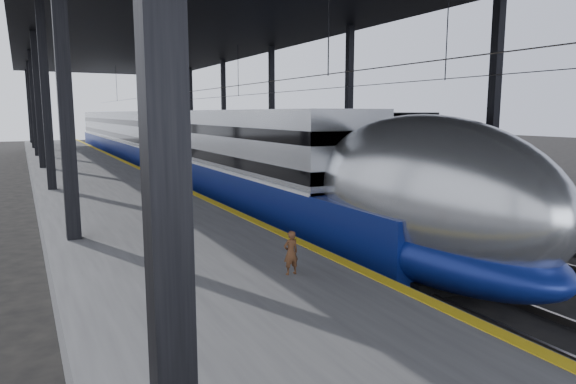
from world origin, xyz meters
TOP-DOWN VIEW (x-y plane):
  - ground at (0.00, 0.00)m, footprint 160.00×160.00m
  - platform at (-3.50, 20.00)m, footprint 6.00×80.00m
  - yellow_strip at (-0.70, 20.00)m, footprint 0.30×80.00m
  - rails at (4.50, 20.00)m, footprint 6.52×80.00m
  - canopy at (1.90, 20.00)m, footprint 18.00×75.00m
  - tgv_train at (2.00, 27.99)m, footprint 3.07×65.20m
  - second_train at (7.00, 34.14)m, footprint 3.12×56.05m
  - child at (-2.14, -0.32)m, footprint 0.34×0.23m

SIDE VIEW (x-z plane):
  - ground at x=0.00m, z-range 0.00..0.00m
  - rails at x=4.50m, z-range 0.00..0.16m
  - platform at x=-3.50m, z-range 0.00..1.00m
  - yellow_strip at x=-0.70m, z-range 1.00..1.01m
  - child at x=-2.14m, z-range 1.00..1.91m
  - tgv_train at x=2.00m, z-range -0.14..4.26m
  - second_train at x=7.00m, z-range 0.03..4.33m
  - canopy at x=1.90m, z-range 4.38..13.85m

